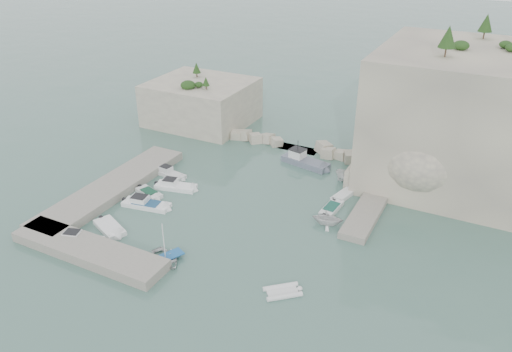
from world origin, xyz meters
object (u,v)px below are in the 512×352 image
at_px(motorboat_d, 147,207).
at_px(tender_east_a, 327,224).
at_px(motorboat_b, 176,189).
at_px(tender_east_d, 353,183).
at_px(work_boat, 305,165).
at_px(motorboat_f, 80,242).
at_px(tender_east_b, 331,210).
at_px(inflatable_dinghy, 282,293).
at_px(rowboat, 166,261).
at_px(motorboat_a, 170,176).
at_px(motorboat_e, 110,230).
at_px(tender_east_c, 343,197).
at_px(motorboat_c, 149,195).

bearing_deg(motorboat_d, tender_east_a, 7.35).
distance_m(motorboat_b, tender_east_d, 23.19).
bearing_deg(work_boat, motorboat_f, -105.17).
height_order(motorboat_b, motorboat_d, same).
bearing_deg(work_boat, tender_east_b, -41.90).
bearing_deg(inflatable_dinghy, motorboat_f, 145.48).
xyz_separation_m(motorboat_d, inflatable_dinghy, (21.10, -6.76, 0.00)).
bearing_deg(rowboat, motorboat_b, 57.07).
height_order(motorboat_a, motorboat_d, same).
xyz_separation_m(motorboat_d, motorboat_e, (-0.51, -5.90, 0.00)).
relative_size(motorboat_a, motorboat_d, 0.80).
xyz_separation_m(rowboat, tender_east_b, (11.69, 17.11, 0.00)).
height_order(motorboat_d, tender_east_c, motorboat_d).
xyz_separation_m(motorboat_a, motorboat_c, (0.70, -5.46, 0.00)).
xyz_separation_m(motorboat_f, tender_east_c, (22.15, 22.28, 0.00)).
xyz_separation_m(inflatable_dinghy, tender_east_c, (-0.63, 19.81, 0.00)).
relative_size(motorboat_b, tender_east_c, 1.34).
bearing_deg(inflatable_dinghy, tender_east_a, 50.68).
bearing_deg(motorboat_c, motorboat_e, -64.92).
relative_size(motorboat_f, tender_east_a, 1.59).
relative_size(motorboat_a, motorboat_e, 1.04).
bearing_deg(inflatable_dinghy, rowboat, 143.76).
relative_size(motorboat_f, inflatable_dinghy, 1.50).
distance_m(rowboat, tender_east_d, 27.63).
xyz_separation_m(motorboat_c, work_boat, (14.31, 16.95, 0.00)).
bearing_deg(motorboat_d, tender_east_b, 15.43).
height_order(motorboat_c, motorboat_f, motorboat_f).
height_order(motorboat_e, tender_east_b, same).
height_order(motorboat_a, tender_east_c, motorboat_a).
distance_m(motorboat_e, tender_east_a, 24.52).
relative_size(motorboat_e, tender_east_c, 1.14).
relative_size(motorboat_a, tender_east_d, 1.06).
relative_size(tender_east_b, tender_east_c, 1.05).
xyz_separation_m(motorboat_a, inflatable_dinghy, (23.32, -14.66, 0.00)).
bearing_deg(work_boat, motorboat_b, -119.52).
xyz_separation_m(motorboat_a, tender_east_a, (23.00, -1.62, 0.00)).
height_order(motorboat_d, tender_east_d, tender_east_d).
distance_m(tender_east_a, tender_east_c, 6.78).
distance_m(tender_east_a, work_boat, 15.35).
xyz_separation_m(tender_east_a, tender_east_c, (-0.31, 6.77, 0.00)).
bearing_deg(motorboat_c, inflatable_dinghy, -3.96).
relative_size(inflatable_dinghy, tender_east_a, 1.06).
bearing_deg(inflatable_dinghy, motorboat_a, 107.12).
relative_size(tender_east_a, tender_east_b, 0.76).
xyz_separation_m(motorboat_e, rowboat, (9.01, -1.85, 0.00)).
relative_size(motorboat_c, tender_east_c, 0.99).
height_order(motorboat_f, work_boat, work_boat).
height_order(inflatable_dinghy, tender_east_a, tender_east_a).
relative_size(motorboat_c, tender_east_a, 1.23).
height_order(tender_east_a, tender_east_c, tender_east_a).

